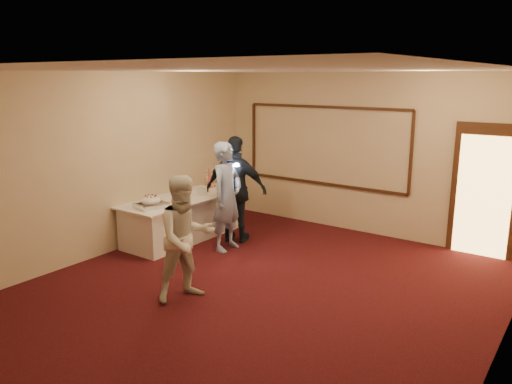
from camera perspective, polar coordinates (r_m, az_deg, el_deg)
floor at (r=7.00m, az=-0.07°, el=-11.57°), size 7.00×7.00×0.00m
room_walls at (r=6.43m, az=-0.07°, el=5.07°), size 6.04×7.04×3.02m
wall_molding at (r=9.84m, az=7.87°, el=5.25°), size 3.45×0.04×1.55m
doorway at (r=8.97m, az=24.64°, el=0.03°), size 1.05×0.07×2.20m
buffet_table at (r=9.31m, az=-8.10°, el=-2.84°), size 1.01×2.56×0.77m
pavlova_tray at (r=8.56m, az=-11.91°, el=-1.17°), size 0.49×0.60×0.20m
cupcake_stand at (r=10.00m, az=-5.39°, el=1.42°), size 0.27×0.27×0.40m
plate_stack_a at (r=9.31m, az=-8.17°, el=0.08°), size 0.19×0.19×0.16m
plate_stack_b at (r=9.33m, az=-6.17°, el=0.15°), size 0.18×0.18×0.15m
tart at (r=8.82m, az=-8.80°, el=-1.01°), size 0.30×0.30×0.06m
man at (r=8.46m, az=-3.35°, el=-0.53°), size 0.48×0.70×1.87m
woman at (r=6.66m, az=-8.02°, el=-5.25°), size 0.90×1.00×1.68m
guest at (r=8.87m, az=-2.29°, el=0.26°), size 1.21×0.78×1.91m
camera_flash at (r=8.52m, az=-2.23°, el=3.11°), size 0.08×0.06×0.05m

